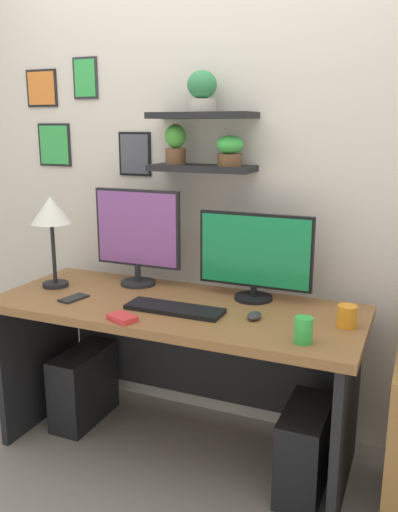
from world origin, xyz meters
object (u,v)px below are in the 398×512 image
(desk, at_px, (180,342))
(computer_mouse, at_px, (254,316))
(desk_lamp, at_px, (51,216))
(scissors_tray, at_px, (122,318))
(coffee_mug, at_px, (347,316))
(cell_phone, at_px, (74,298))
(monitor_left, at_px, (137,234))
(computer_tower_right, at_px, (305,449))
(keyboard, at_px, (175,309))
(computer_tower_left, at_px, (84,386))
(monitor_right, at_px, (255,255))
(pen_cup, at_px, (303,330))

(desk, xyz_separation_m, computer_mouse, (0.39, -0.10, 0.22))
(desk_lamp, relative_size, scissors_tray, 3.83)
(desk, bearing_deg, coffee_mug, -2.82)
(computer_mouse, xyz_separation_m, cell_phone, (-0.86, -0.08, -0.01))
(desk, distance_m, monitor_left, 0.59)
(computer_mouse, bearing_deg, desk_lamp, 176.78)
(monitor_left, relative_size, computer_tower_right, 1.22)
(keyboard, relative_size, computer_tower_right, 1.10)
(computer_mouse, height_order, computer_tower_right, computer_mouse)
(scissors_tray, bearing_deg, keyboard, 52.55)
(keyboard, distance_m, computer_tower_left, 0.85)
(monitor_right, height_order, keyboard, monitor_right)
(monitor_left, height_order, computer_tower_left, monitor_left)
(monitor_right, height_order, pen_cup, monitor_right)
(computer_mouse, xyz_separation_m, computer_tower_right, (0.24, 0.00, -0.57))
(keyboard, relative_size, computer_mouse, 4.89)
(monitor_left, distance_m, scissors_tray, 0.59)
(computer_mouse, relative_size, cell_phone, 0.64)
(desk, distance_m, pen_cup, 0.74)
(monitor_left, relative_size, desk_lamp, 1.06)
(desk_lamp, relative_size, pen_cup, 4.59)
(monitor_right, distance_m, keyboard, 0.45)
(monitor_right, xyz_separation_m, computer_tower_right, (0.33, -0.26, -0.77))
(computer_mouse, bearing_deg, keyboard, -173.61)
(computer_tower_right, bearing_deg, monitor_right, 141.51)
(desk, distance_m, cell_phone, 0.54)
(cell_phone, bearing_deg, monitor_left, 76.19)
(monitor_left, relative_size, computer_mouse, 5.43)
(keyboard, relative_size, scissors_tray, 3.67)
(monitor_right, distance_m, computer_mouse, 0.34)
(monitor_right, distance_m, pen_cup, 0.57)
(desk_lamp, xyz_separation_m, cell_phone, (0.21, -0.14, -0.36))
(cell_phone, xyz_separation_m, scissors_tray, (0.36, -0.16, 0.01))
(coffee_mug, height_order, computer_tower_left, coffee_mug)
(keyboard, bearing_deg, desk_lamp, 172.09)
(scissors_tray, bearing_deg, monitor_right, 49.88)
(keyboard, bearing_deg, monitor_right, 48.26)
(cell_phone, relative_size, computer_tower_right, 0.35)
(desk_lamp, bearing_deg, scissors_tray, -27.32)
(coffee_mug, distance_m, scissors_tray, 0.92)
(scissors_tray, distance_m, computer_tower_right, 0.97)
(keyboard, relative_size, computer_tower_left, 1.10)
(pen_cup, bearing_deg, computer_tower_left, 167.35)
(monitor_left, xyz_separation_m, computer_mouse, (0.70, -0.26, -0.25))
(desk_lamp, bearing_deg, computer_mouse, -3.22)
(desk_lamp, bearing_deg, keyboard, -7.91)
(monitor_left, height_order, scissors_tray, monitor_left)
(desk, relative_size, computer_mouse, 18.97)
(monitor_right, relative_size, computer_tower_right, 1.36)
(computer_mouse, height_order, computer_tower_left, computer_mouse)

